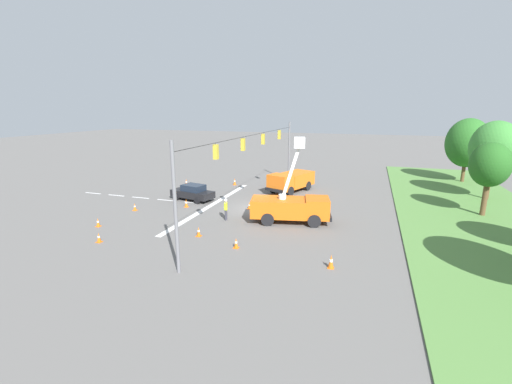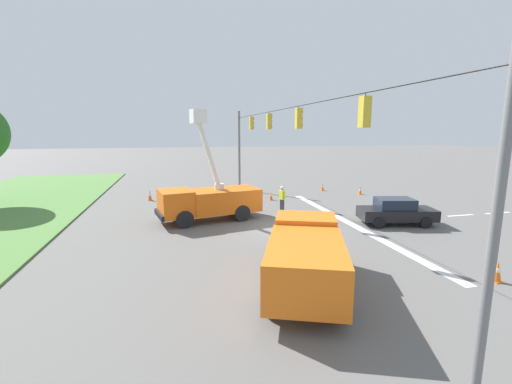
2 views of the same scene
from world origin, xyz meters
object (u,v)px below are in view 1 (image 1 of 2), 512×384
at_px(traffic_cone_lane_edge_b, 186,203).
at_px(traffic_cone_far_right, 249,206).
at_px(tree_west, 495,148).
at_px(traffic_cone_far_left, 199,232).
at_px(traffic_cone_lane_edge_a, 135,207).
at_px(traffic_cone_near_bucket, 235,182).
at_px(traffic_cone_foreground_left, 99,238).
at_px(road_worker, 226,208).
at_px(traffic_cone_mid_left, 236,243).
at_px(tree_far_west, 467,143).
at_px(tree_centre, 490,165).
at_px(traffic_cone_mid_right, 98,222).
at_px(utility_truck_bucket_lift, 291,206).
at_px(traffic_cone_centre_line, 331,261).
at_px(traffic_cone_foreground_right, 186,182).
at_px(sedan_black, 193,192).
at_px(utility_truck_support_near, 291,180).

xyz_separation_m(traffic_cone_lane_edge_b, traffic_cone_far_right, (-1.27, 5.65, -0.07)).
relative_size(tree_west, traffic_cone_far_left, 11.11).
bearing_deg(traffic_cone_lane_edge_a, traffic_cone_near_bucket, 160.57).
bearing_deg(traffic_cone_lane_edge_b, traffic_cone_lane_edge_a, -57.50).
bearing_deg(traffic_cone_foreground_left, traffic_cone_near_bucket, 174.35).
bearing_deg(road_worker, traffic_cone_near_bucket, -161.00).
distance_m(traffic_cone_mid_left, traffic_cone_lane_edge_b, 10.74).
relative_size(tree_far_west, traffic_cone_far_right, 12.24).
bearing_deg(traffic_cone_foreground_left, tree_centre, 119.61).
xyz_separation_m(tree_far_west, traffic_cone_lane_edge_b, (20.36, -26.46, -4.41)).
relative_size(tree_west, traffic_cone_mid_right, 11.57).
xyz_separation_m(utility_truck_bucket_lift, traffic_cone_centre_line, (7.19, 3.96, -0.94)).
bearing_deg(tree_centre, traffic_cone_near_bucket, -100.92).
height_order(traffic_cone_foreground_right, traffic_cone_mid_right, traffic_cone_foreground_right).
bearing_deg(traffic_cone_foreground_right, traffic_cone_lane_edge_b, 29.71).
relative_size(traffic_cone_foreground_right, traffic_cone_far_left, 1.13).
distance_m(road_worker, traffic_cone_centre_line, 10.90).
relative_size(traffic_cone_lane_edge_b, traffic_cone_centre_line, 0.92).
bearing_deg(sedan_black, traffic_cone_foreground_right, -144.85).
xyz_separation_m(utility_truck_support_near, sedan_black, (6.61, -8.30, -0.43)).
xyz_separation_m(road_worker, traffic_cone_far_right, (-3.51, 0.73, -0.70)).
bearing_deg(traffic_cone_lane_edge_b, tree_west, 113.69).
distance_m(sedan_black, road_worker, 7.23).
height_order(traffic_cone_foreground_left, traffic_cone_mid_right, traffic_cone_foreground_left).
bearing_deg(traffic_cone_mid_left, traffic_cone_mid_right, -92.51).
bearing_deg(traffic_cone_foreground_right, traffic_cone_lane_edge_a, 4.27).
bearing_deg(traffic_cone_centre_line, tree_far_west, 156.44).
height_order(tree_far_west, traffic_cone_far_right, tree_far_west).
xyz_separation_m(tree_far_west, traffic_cone_foreground_left, (29.73, -27.73, -4.46)).
height_order(utility_truck_bucket_lift, traffic_cone_foreground_right, utility_truck_bucket_lift).
distance_m(sedan_black, traffic_cone_mid_left, 12.90).
height_order(tree_centre, utility_truck_bucket_lift, utility_truck_bucket_lift).
relative_size(sedan_black, traffic_cone_lane_edge_a, 6.91).
xyz_separation_m(tree_far_west, traffic_cone_near_bucket, (10.23, -25.80, -4.39)).
bearing_deg(tree_west, tree_centre, -17.39).
bearing_deg(road_worker, traffic_cone_foreground_right, -137.16).
bearing_deg(traffic_cone_centre_line, traffic_cone_mid_left, -99.01).
bearing_deg(traffic_cone_mid_right, tree_west, 121.40).
bearing_deg(traffic_cone_centre_line, traffic_cone_foreground_left, -86.07).
bearing_deg(traffic_cone_lane_edge_a, road_worker, 90.98).
relative_size(tree_west, sedan_black, 1.68).
distance_m(utility_truck_support_near, traffic_cone_mid_right, 19.50).
relative_size(traffic_cone_foreground_left, traffic_cone_lane_edge_a, 1.01).
distance_m(utility_truck_bucket_lift, traffic_cone_lane_edge_a, 13.85).
bearing_deg(utility_truck_bucket_lift, traffic_cone_near_bucket, -140.35).
height_order(utility_truck_support_near, traffic_cone_far_right, utility_truck_support_near).
xyz_separation_m(utility_truck_bucket_lift, traffic_cone_lane_edge_b, (-1.13, -9.99, -0.97)).
height_order(traffic_cone_near_bucket, traffic_cone_far_right, traffic_cone_near_bucket).
bearing_deg(road_worker, tree_west, 122.63).
height_order(traffic_cone_foreground_right, traffic_cone_far_right, traffic_cone_foreground_right).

